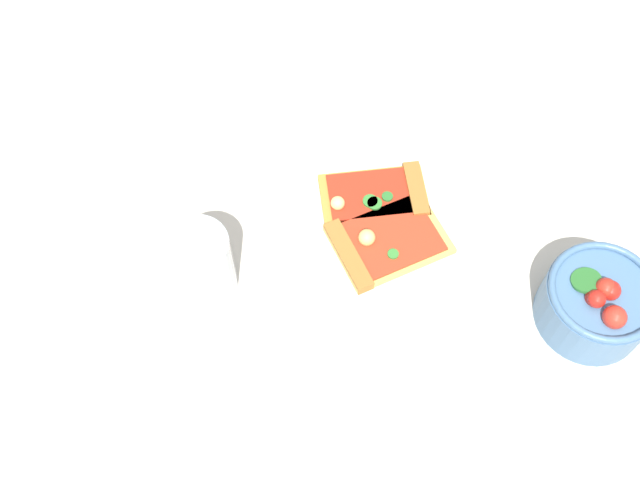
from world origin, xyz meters
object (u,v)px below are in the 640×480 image
salad_bowl (597,303)px  soda_glass (202,267)px  pizza_slice_near (381,242)px  pizza_slice_far (378,195)px  paper_napkin (128,190)px  plate (375,221)px

salad_bowl → soda_glass: soda_glass is taller
pizza_slice_near → pizza_slice_far: bearing=-89.6°
pizza_slice_far → salad_bowl: 0.28m
pizza_slice_far → soda_glass: 0.23m
salad_bowl → soda_glass: (0.43, -0.04, 0.01)m
pizza_slice_near → paper_napkin: 0.32m
plate → pizza_slice_near: pizza_slice_near is taller
paper_napkin → pizza_slice_near: bearing=163.8°
pizza_slice_far → salad_bowl: salad_bowl is taller
salad_bowl → paper_napkin: bearing=-18.3°
pizza_slice_far → soda_glass: (0.20, 0.11, 0.03)m
pizza_slice_far → pizza_slice_near: bearing=90.4°
pizza_slice_far → salad_bowl: size_ratio=1.11×
plate → pizza_slice_far: pizza_slice_far is taller
plate → pizza_slice_far: (-0.00, -0.03, 0.01)m
pizza_slice_near → salad_bowl: salad_bowl is taller
salad_bowl → soda_glass: bearing=-5.9°
plate → salad_bowl: (-0.23, 0.13, 0.03)m
soda_glass → pizza_slice_far: bearing=-151.6°
soda_glass → paper_napkin: (0.11, -0.13, -0.05)m
pizza_slice_far → soda_glass: bearing=28.4°
plate → pizza_slice_near: 0.04m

